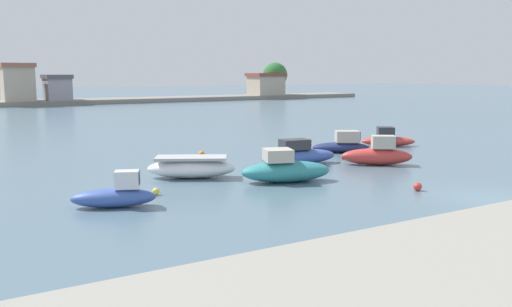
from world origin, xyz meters
TOP-DOWN VIEW (x-y plane):
  - ground_plane at (0.00, 0.00)m, footprint 400.00×400.00m
  - moored_boat_0 at (-14.61, 7.15)m, footprint 3.65×2.34m
  - moored_boat_1 at (-9.27, 11.36)m, footprint 4.97×3.86m
  - moored_boat_2 at (-5.62, 7.85)m, footprint 4.97×3.21m
  - moored_boat_3 at (-1.94, 11.84)m, footprint 5.11×2.33m
  - moored_boat_4 at (2.10, 9.22)m, footprint 4.24×3.45m
  - moored_boat_5 at (3.72, 14.41)m, footprint 4.24×3.29m
  - moored_boat_6 at (8.78, 15.10)m, footprint 4.12×3.44m
  - mooring_buoy_0 at (-12.40, 8.38)m, footprint 0.34×0.34m
  - mooring_buoy_1 at (-1.45, 2.82)m, footprint 0.41×0.41m
  - mooring_buoy_2 at (1.70, 11.93)m, footprint 0.31×0.31m
  - mooring_buoy_3 at (-5.74, 17.51)m, footprint 0.42×0.42m
  - distant_shoreline at (9.10, 85.43)m, footprint 128.17×8.69m

SIDE VIEW (x-z plane):
  - ground_plane at x=0.00m, z-range 0.00..0.00m
  - mooring_buoy_2 at x=1.70m, z-range 0.00..0.31m
  - mooring_buoy_0 at x=-12.40m, z-range 0.00..0.34m
  - mooring_buoy_1 at x=-1.45m, z-range 0.00..0.41m
  - mooring_buoy_3 at x=-5.74m, z-range 0.00..0.42m
  - moored_boat_0 at x=-14.61m, z-range -0.26..1.26m
  - moored_boat_6 at x=8.78m, z-range -0.23..1.25m
  - moored_boat_5 at x=3.72m, z-range -0.22..1.30m
  - moored_boat_1 at x=-9.27m, z-range -0.02..1.12m
  - moored_boat_3 at x=-1.94m, z-range -0.20..1.36m
  - moored_boat_2 at x=-5.62m, z-range -0.21..1.50m
  - moored_boat_4 at x=2.10m, z-range -0.25..1.54m
  - distant_shoreline at x=9.10m, z-range -1.98..5.88m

